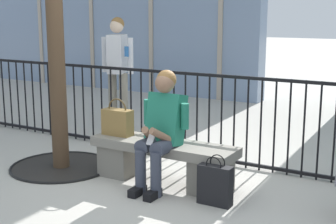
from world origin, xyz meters
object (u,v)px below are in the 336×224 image
Objects in this scene: shopping_bag at (215,185)px; seated_person_with_phone at (161,126)px; bystander_at_railing at (118,66)px; stone_bench at (163,158)px; handbag_on_bench at (118,122)px.

seated_person_with_phone is at bearing 168.57° from shopping_bag.
shopping_bag is at bearing -36.58° from bystander_at_railing.
stone_bench is at bearing 160.09° from shopping_bag.
handbag_on_bench is (-0.64, 0.12, -0.05)m from seated_person_with_phone.
seated_person_with_phone is at bearing -65.64° from stone_bench.
shopping_bag reaches higher than stone_bench.
handbag_on_bench is at bearing -179.01° from stone_bench.
stone_bench is 1.32× the size of seated_person_with_phone.
seated_person_with_phone is 2.53× the size of shopping_bag.
bystander_at_railing is at bearing 136.65° from seated_person_with_phone.
seated_person_with_phone is at bearing -10.53° from handbag_on_bench.
seated_person_with_phone reaches higher than handbag_on_bench.
bystander_at_railing is (-1.74, 1.57, 0.73)m from stone_bench.
bystander_at_railing is at bearing 137.96° from stone_bench.
stone_bench is at bearing 114.36° from seated_person_with_phone.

